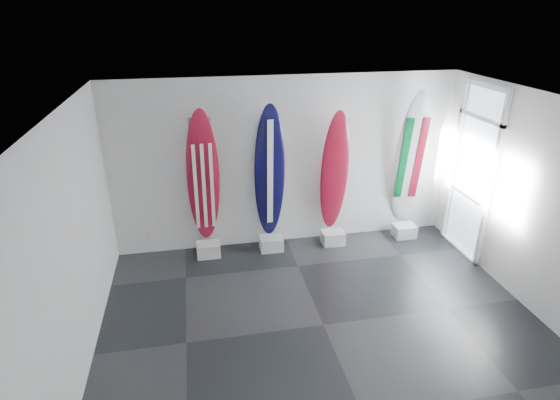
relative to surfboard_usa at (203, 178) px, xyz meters
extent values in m
plane|color=black|center=(1.45, -2.28, -1.42)|extent=(6.00, 6.00, 0.00)
plane|color=white|center=(1.45, -2.28, 1.58)|extent=(6.00, 6.00, 0.00)
plane|color=white|center=(1.45, 0.22, 0.08)|extent=(6.00, 0.00, 6.00)
plane|color=white|center=(1.45, -4.78, 0.08)|extent=(6.00, 0.00, 6.00)
plane|color=white|center=(-1.55, -2.28, 0.08)|extent=(0.00, 5.00, 5.00)
plane|color=white|center=(4.45, -2.28, 0.08)|extent=(0.00, 5.00, 5.00)
cube|color=silver|center=(0.00, -0.10, -1.30)|extent=(0.40, 0.30, 0.24)
ellipsoid|color=maroon|center=(0.00, 0.00, 0.00)|extent=(0.56, 0.36, 2.36)
cube|color=silver|center=(1.11, -0.10, -1.30)|extent=(0.40, 0.30, 0.24)
ellipsoid|color=black|center=(1.11, 0.00, 0.01)|extent=(0.55, 0.24, 2.37)
cube|color=silver|center=(2.25, -0.10, -1.30)|extent=(0.40, 0.30, 0.24)
ellipsoid|color=maroon|center=(2.25, 0.00, -0.06)|extent=(0.52, 0.31, 2.23)
cube|color=silver|center=(3.65, -0.10, -1.30)|extent=(0.40, 0.30, 0.24)
ellipsoid|color=silver|center=(3.65, 0.00, 0.09)|extent=(0.63, 0.56, 2.55)
cube|color=silver|center=(-1.00, 0.20, -1.07)|extent=(0.09, 0.02, 0.13)
camera|label=1|loc=(-0.10, -7.07, 2.64)|focal=29.01mm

